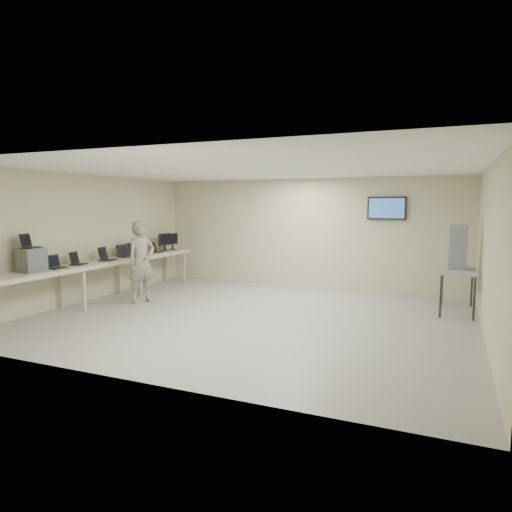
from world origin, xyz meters
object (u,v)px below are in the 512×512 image
at_px(soldier, 142,262).
at_px(side_table, 458,273).
at_px(equipment_box, 31,260).
at_px(workbench, 103,264).

xyz_separation_m(soldier, side_table, (6.32, 1.75, -0.10)).
bearing_deg(side_table, equipment_box, -152.54).
xyz_separation_m(workbench, soldier, (0.87, 0.22, 0.07)).
bearing_deg(equipment_box, soldier, 68.90).
bearing_deg(side_table, soldier, -164.53).
xyz_separation_m(equipment_box, soldier, (0.93, 2.02, -0.22)).
bearing_deg(soldier, equipment_box, 175.65).
bearing_deg(workbench, side_table, 15.31).
relative_size(equipment_box, side_table, 0.31).
relative_size(soldier, side_table, 1.24).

